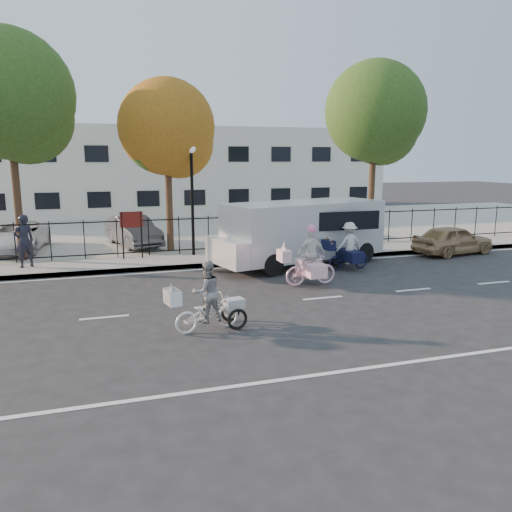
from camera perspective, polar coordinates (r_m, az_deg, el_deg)
name	(u,v)px	position (r m, az deg, el deg)	size (l,w,h in m)	color
ground	(221,307)	(13.49, -4.05, -5.86)	(120.00, 120.00, 0.00)	#333334
road_markings	(221,307)	(13.49, -4.05, -5.84)	(60.00, 9.52, 0.01)	silver
curb	(189,266)	(18.27, -7.70, -1.18)	(60.00, 0.10, 0.15)	#A8A399
sidewalk	(184,261)	(19.29, -8.22, -0.54)	(60.00, 2.20, 0.15)	#A8A399
parking_lot	(158,230)	(27.99, -11.14, 2.98)	(60.00, 15.60, 0.15)	#A8A399
iron_fence	(179,235)	(20.21, -8.79, 2.35)	(58.00, 0.06, 1.50)	black
building	(141,171)	(37.70, -13.01, 9.42)	(34.00, 10.00, 6.00)	silver
lamppost	(192,180)	(19.69, -7.35, 8.63)	(0.36, 0.36, 4.33)	black
street_sign	(132,226)	(19.56, -14.03, 3.39)	(0.85, 0.06, 1.80)	black
zebra_trike	(207,304)	(11.59, -5.60, -5.48)	(1.92, 0.98, 1.64)	white
unicorn_bike	(310,263)	(15.67, 6.18, -0.82)	(1.89, 1.30, 1.92)	#F3B9CE
bull_bike	(348,251)	(18.11, 10.49, 0.58)	(1.87, 1.29, 1.71)	black
white_van	(301,230)	(18.67, 5.19, 2.95)	(7.06, 3.73, 2.35)	silver
gold_sedan	(453,240)	(22.25, 21.59, 1.74)	(1.44, 3.58, 1.22)	tan
pedestrian	(24,241)	(19.26, -24.97, 1.56)	(0.68, 0.45, 1.87)	black
lot_car_b	(16,236)	(22.89, -25.73, 2.04)	(2.03, 4.40, 1.22)	white
lot_car_c	(133,231)	(22.55, -13.85, 2.80)	(1.37, 3.93, 1.29)	#4B4C52
lot_car_d	(310,223)	(24.66, 6.21, 3.77)	(1.56, 3.87, 1.32)	#B0B2B8
tree_west	(13,101)	(20.58, -26.03, 15.62)	(4.62, 4.62, 8.48)	#442D1D
tree_mid	(170,132)	(21.05, -9.78, 13.79)	(3.88, 3.88, 7.11)	#442D1D
tree_east	(377,117)	(23.84, 13.65, 15.21)	(4.49, 4.49, 8.23)	#442D1D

